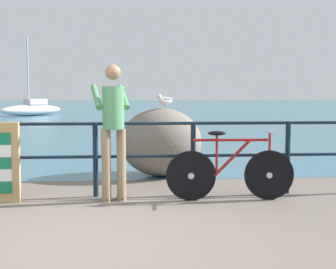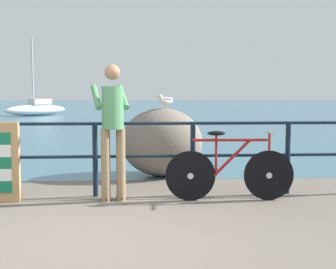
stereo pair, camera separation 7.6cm
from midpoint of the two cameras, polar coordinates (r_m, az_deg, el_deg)
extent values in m
cube|color=#6B6056|center=(24.40, -5.82, 1.64)|extent=(120.00, 120.00, 0.10)
cube|color=#38667A|center=(52.43, -5.17, 3.53)|extent=(120.00, 90.00, 0.01)
cylinder|color=black|center=(6.35, -9.31, -3.09)|extent=(0.07, 0.07, 1.02)
cylinder|color=black|center=(6.39, 2.78, -2.99)|extent=(0.07, 0.07, 1.02)
cylinder|color=black|center=(6.69, 14.26, -2.77)|extent=(0.07, 0.07, 1.02)
cylinder|color=black|center=(6.30, -9.37, 1.32)|extent=(8.04, 0.04, 0.04)
cylinder|color=black|center=(6.35, -9.31, -2.73)|extent=(8.04, 0.04, 0.04)
cylinder|color=black|center=(6.08, 2.50, -5.12)|extent=(0.66, 0.06, 0.66)
cylinder|color=#B7BCC6|center=(6.08, 2.50, -5.12)|extent=(0.08, 0.06, 0.08)
cylinder|color=black|center=(6.26, 12.06, -4.93)|extent=(0.66, 0.06, 0.66)
cylinder|color=#B7BCC6|center=(6.26, 12.06, -4.93)|extent=(0.08, 0.06, 0.08)
cylinder|color=maroon|center=(6.08, 7.40, -0.68)|extent=(0.99, 0.07, 0.04)
cylinder|color=maroon|center=(6.11, 7.61, -2.87)|extent=(0.50, 0.06, 0.50)
cylinder|color=maroon|center=(6.08, 5.69, -2.61)|extent=(0.03, 0.03, 0.53)
ellipsoid|color=black|center=(6.04, 5.71, 0.16)|extent=(0.24, 0.11, 0.06)
cylinder|color=maroon|center=(6.22, 12.11, -2.34)|extent=(0.03, 0.03, 0.57)
cylinder|color=#B7BCC6|center=(6.19, 12.16, 0.27)|extent=(0.04, 0.48, 0.03)
cylinder|color=#8C7251|center=(6.03, -8.02, -3.85)|extent=(0.12, 0.12, 0.95)
ellipsoid|color=#513319|center=(6.17, -8.06, -7.76)|extent=(0.15, 0.28, 0.08)
cylinder|color=#8C7251|center=(6.07, -6.15, -3.78)|extent=(0.12, 0.12, 0.95)
ellipsoid|color=#513319|center=(6.20, -6.22, -7.67)|extent=(0.15, 0.28, 0.08)
cylinder|color=#4C8C59|center=(5.98, -7.16, 3.31)|extent=(0.28, 0.28, 0.55)
sphere|color=#9E7051|center=(5.98, -7.21, 7.67)|extent=(0.20, 0.20, 0.20)
cylinder|color=#4C8C59|center=(6.18, -9.21, 4.61)|extent=(0.19, 0.52, 0.34)
cylinder|color=#4C8C59|center=(6.24, -5.93, 4.65)|extent=(0.19, 0.52, 0.34)
ellipsoid|color=slate|center=(7.85, -1.15, -0.95)|extent=(1.39, 1.22, 1.16)
cylinder|color=gold|center=(7.70, -0.51, 3.49)|extent=(0.01, 0.01, 0.06)
cylinder|color=gold|center=(7.73, -0.69, 3.49)|extent=(0.01, 0.01, 0.06)
ellipsoid|color=white|center=(7.71, -0.60, 4.20)|extent=(0.28, 0.22, 0.13)
ellipsoid|color=#9E9EA3|center=(7.72, -0.48, 4.42)|extent=(0.27, 0.22, 0.06)
sphere|color=white|center=(7.65, -1.36, 4.71)|extent=(0.08, 0.08, 0.08)
cone|color=gold|center=(7.62, -1.68, 4.67)|extent=(0.06, 0.05, 0.02)
ellipsoid|color=white|center=(30.74, -16.60, 2.92)|extent=(3.99, 4.07, 0.70)
cube|color=silver|center=(30.89, -16.16, 3.92)|extent=(1.48, 1.49, 0.36)
cylinder|color=#B2B2B7|center=(30.64, -17.03, 7.49)|extent=(0.10, 0.10, 4.20)
camera|label=1|loc=(0.04, -90.33, -0.03)|focal=49.24mm
camera|label=2|loc=(0.04, 89.67, 0.03)|focal=49.24mm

